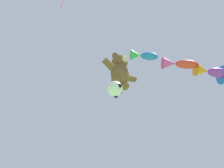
# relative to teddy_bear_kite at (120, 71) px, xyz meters

# --- Properties ---
(teddy_bear_kite) EXTENTS (2.33, 1.03, 2.37)m
(teddy_bear_kite) POSITION_rel_teddy_bear_kite_xyz_m (0.00, 0.00, 0.00)
(teddy_bear_kite) COLOR brown
(soccer_ball_kite) EXTENTS (0.80, 0.80, 0.74)m
(soccer_ball_kite) POSITION_rel_teddy_bear_kite_xyz_m (-0.56, -0.20, -1.81)
(soccer_ball_kite) COLOR white
(fish_kite_cobalt) EXTENTS (1.58, 1.32, 0.60)m
(fish_kite_cobalt) POSITION_rel_teddy_bear_kite_xyz_m (0.81, -1.01, 0.98)
(fish_kite_cobalt) COLOR blue
(fish_kite_crimson) EXTENTS (1.99, 1.70, 0.67)m
(fish_kite_crimson) POSITION_rel_teddy_bear_kite_xyz_m (2.54, -2.05, 0.66)
(fish_kite_crimson) COLOR red
(fish_kite_violet) EXTENTS (2.14, 1.62, 0.76)m
(fish_kite_violet) POSITION_rel_teddy_bear_kite_xyz_m (4.29, -2.94, 0.52)
(fish_kite_violet) COLOR purple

